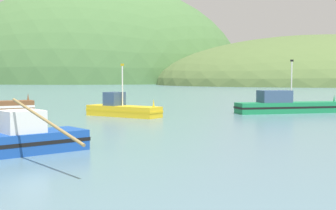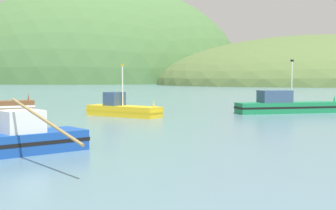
% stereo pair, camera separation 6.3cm
% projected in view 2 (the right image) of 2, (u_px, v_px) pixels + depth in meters
% --- Properties ---
extents(hill_mid_right, '(157.92, 126.34, 107.72)m').
position_uv_depth(hill_mid_right, '(101.00, 83.00, 255.80)').
color(hill_mid_right, '#47703D').
rests_on(hill_mid_right, ground).
extents(hill_far_left, '(147.35, 117.88, 42.09)m').
position_uv_depth(hill_far_left, '(325.00, 84.00, 202.34)').
color(hill_far_left, '#516B38').
rests_on(hill_far_left, ground).
extents(fishing_boat_blue, '(7.95, 13.10, 7.35)m').
position_uv_depth(fishing_boat_blue, '(7.00, 140.00, 21.85)').
color(fishing_boat_blue, '#19479E').
rests_on(fishing_boat_blue, ground).
extents(fishing_boat_yellow, '(6.65, 6.71, 4.81)m').
position_uv_depth(fishing_boat_yellow, '(122.00, 109.00, 42.52)').
color(fishing_boat_yellow, gold).
rests_on(fishing_boat_yellow, ground).
extents(fishing_boat_green, '(11.16, 2.55, 5.32)m').
position_uv_depth(fishing_boat_green, '(287.00, 105.00, 46.35)').
color(fishing_boat_green, '#197A47').
rests_on(fishing_boat_green, ground).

